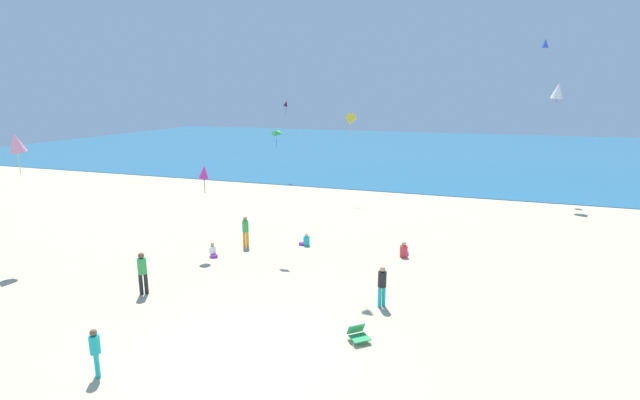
% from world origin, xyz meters
% --- Properties ---
extents(ground_plane, '(120.00, 120.00, 0.00)m').
position_xyz_m(ground_plane, '(0.00, 10.00, 0.00)').
color(ground_plane, '#C6B58C').
extents(ocean_water, '(120.00, 60.00, 0.05)m').
position_xyz_m(ocean_water, '(0.00, 55.01, 0.03)').
color(ocean_water, '#236084').
rests_on(ocean_water, ground_plane).
extents(beach_chair_mid_beach, '(0.86, 0.86, 0.51)m').
position_xyz_m(beach_chair_mid_beach, '(3.06, 1.81, 0.23)').
color(beach_chair_mid_beach, '#2D9956').
rests_on(beach_chair_mid_beach, ground_plane).
extents(person_0, '(0.48, 0.48, 1.72)m').
position_xyz_m(person_0, '(-5.85, 2.54, 0.99)').
color(person_0, black).
rests_on(person_0, ground_plane).
extents(person_1, '(0.44, 0.44, 1.58)m').
position_xyz_m(person_1, '(3.24, 4.52, 0.91)').
color(person_1, '#19ADB2').
rests_on(person_1, ground_plane).
extents(person_2, '(0.41, 0.65, 0.79)m').
position_xyz_m(person_2, '(3.14, 10.25, 0.29)').
color(person_2, red).
rests_on(person_2, ground_plane).
extents(person_3, '(0.40, 0.40, 1.44)m').
position_xyz_m(person_3, '(-3.35, -2.47, 0.83)').
color(person_3, '#19ADB2').
rests_on(person_3, ground_plane).
extents(person_4, '(0.60, 0.57, 0.68)m').
position_xyz_m(person_4, '(-5.66, 7.28, 0.25)').
color(person_4, white).
rests_on(person_4, ground_plane).
extents(person_6, '(0.34, 0.34, 1.62)m').
position_xyz_m(person_6, '(-4.81, 9.09, 0.93)').
color(person_6, orange).
rests_on(person_6, ground_plane).
extents(person_7, '(0.56, 0.35, 0.69)m').
position_xyz_m(person_7, '(-1.97, 10.32, 0.25)').
color(person_7, '#19ADB2').
rests_on(person_7, ground_plane).
extents(kite_white, '(1.10, 1.17, 1.38)m').
position_xyz_m(kite_white, '(10.97, 25.22, 7.91)').
color(kite_white, white).
extents(kite_magenta, '(0.78, 0.78, 1.38)m').
position_xyz_m(kite_magenta, '(-6.19, 7.70, 4.06)').
color(kite_magenta, '#DB3DA8').
extents(kite_blue, '(0.68, 0.68, 1.04)m').
position_xyz_m(kite_blue, '(10.19, 28.56, 11.35)').
color(kite_blue, blue).
extents(kite_green, '(0.57, 0.50, 0.89)m').
position_xyz_m(kite_green, '(-3.05, 9.16, 5.92)').
color(kite_green, green).
extents(kite_black, '(0.57, 0.63, 1.29)m').
position_xyz_m(kite_black, '(-10.68, 28.28, 6.82)').
color(kite_black, black).
extents(kite_yellow, '(0.90, 0.32, 1.36)m').
position_xyz_m(kite_yellow, '(-2.77, 21.64, 5.99)').
color(kite_yellow, yellow).
extents(kite_pink, '(0.97, 1.06, 2.03)m').
position_xyz_m(kite_pink, '(-13.32, 3.88, 5.60)').
color(kite_pink, pink).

